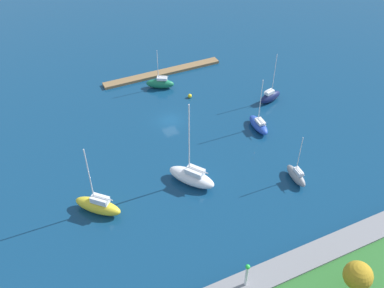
% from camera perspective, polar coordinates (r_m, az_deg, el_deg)
% --- Properties ---
extents(water, '(160.00, 160.00, 0.00)m').
position_cam_1_polar(water, '(75.82, -2.97, 3.20)').
color(water, navy).
rests_on(water, ground).
extents(pier_dock, '(25.26, 2.05, 0.56)m').
position_cam_1_polar(pier_dock, '(89.33, -3.95, 9.56)').
color(pier_dock, olive).
rests_on(pier_dock, ground).
extents(breakwater, '(74.80, 3.29, 1.51)m').
position_cam_1_polar(breakwater, '(54.29, 11.95, -16.45)').
color(breakwater, gray).
rests_on(breakwater, ground).
extents(harbor_beacon, '(0.56, 0.56, 3.73)m').
position_cam_1_polar(harbor_beacon, '(49.97, 7.39, -16.90)').
color(harbor_beacon, silver).
rests_on(harbor_beacon, breakwater).
extents(park_tree_center, '(3.23, 3.23, 4.95)m').
position_cam_1_polar(park_tree_center, '(51.69, 21.43, -16.16)').
color(park_tree_center, brown).
rests_on(park_tree_center, shoreline_park).
extents(sailboat_gray_far_north, '(1.65, 4.81, 8.06)m').
position_cam_1_polar(sailboat_gray_far_north, '(65.47, 13.84, -4.11)').
color(sailboat_gray_far_north, gray).
rests_on(sailboat_gray_far_north, water).
extents(sailboat_navy_along_channel, '(5.32, 2.87, 9.74)m').
position_cam_1_polar(sailboat_navy_along_channel, '(81.48, 10.48, 6.31)').
color(sailboat_navy_along_channel, '#141E4C').
rests_on(sailboat_navy_along_channel, water).
extents(sailboat_yellow_near_pier, '(6.40, 6.37, 11.32)m').
position_cam_1_polar(sailboat_yellow_near_pier, '(60.48, -12.54, -8.07)').
color(sailboat_yellow_near_pier, yellow).
rests_on(sailboat_yellow_near_pier, water).
extents(sailboat_green_off_beacon, '(5.68, 4.22, 8.11)m').
position_cam_1_polar(sailboat_green_off_beacon, '(84.35, -4.30, 8.16)').
color(sailboat_green_off_beacon, '#19724C').
rests_on(sailboat_green_off_beacon, water).
extents(sailboat_white_west_end, '(6.48, 7.64, 14.06)m').
position_cam_1_polar(sailboat_white_west_end, '(62.95, -0.03, -4.40)').
color(sailboat_white_west_end, white).
rests_on(sailboat_white_west_end, water).
extents(sailboat_blue_outer_mooring, '(2.36, 5.66, 9.64)m').
position_cam_1_polar(sailboat_blue_outer_mooring, '(74.17, 8.95, 2.61)').
color(sailboat_blue_outer_mooring, '#2347B2').
rests_on(sailboat_blue_outer_mooring, water).
extents(mooring_buoy_yellow, '(0.78, 0.78, 0.78)m').
position_cam_1_polar(mooring_buoy_yellow, '(81.49, -0.29, 6.49)').
color(mooring_buoy_yellow, yellow).
rests_on(mooring_buoy_yellow, water).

